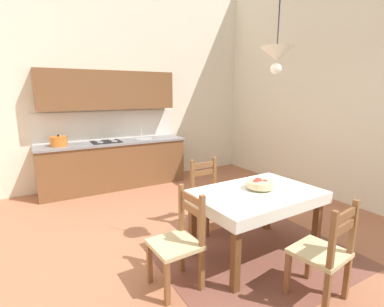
% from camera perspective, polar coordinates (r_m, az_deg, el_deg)
% --- Properties ---
extents(ground_plane, '(6.45, 6.50, 0.10)m').
position_cam_1_polar(ground_plane, '(3.67, -0.77, -18.38)').
color(ground_plane, '#AD6B4C').
extents(wall_back, '(6.45, 0.12, 4.18)m').
position_cam_1_polar(wall_back, '(5.98, -15.48, 14.29)').
color(wall_back, silver).
rests_on(wall_back, ground_plane).
extents(wall_right, '(0.12, 6.50, 4.18)m').
position_cam_1_polar(wall_right, '(5.31, 29.45, 13.56)').
color(wall_right, silver).
rests_on(wall_right, ground_plane).
extents(area_rug, '(2.10, 1.60, 0.01)m').
position_cam_1_polar(area_rug, '(3.49, 13.21, -19.48)').
color(area_rug, brown).
rests_on(area_rug, ground_plane).
extents(kitchen_cabinetry, '(2.73, 0.63, 2.20)m').
position_cam_1_polar(kitchen_cabinetry, '(5.70, -15.43, 1.94)').
color(kitchen_cabinetry, brown).
rests_on(kitchen_cabinetry, ground_plane).
extents(dining_table, '(1.40, 0.97, 0.75)m').
position_cam_1_polar(dining_table, '(3.28, 12.52, -9.46)').
color(dining_table, brown).
rests_on(dining_table, ground_plane).
extents(dining_chair_tv_side, '(0.44, 0.44, 0.93)m').
position_cam_1_polar(dining_chair_tv_side, '(2.80, -2.65, -17.12)').
color(dining_chair_tv_side, '#D1BC89').
rests_on(dining_chair_tv_side, ground_plane).
extents(dining_chair_kitchen_side, '(0.43, 0.43, 0.93)m').
position_cam_1_polar(dining_chair_kitchen_side, '(3.92, 3.40, -8.42)').
color(dining_chair_kitchen_side, '#D1BC89').
rests_on(dining_chair_kitchen_side, ground_plane).
extents(dining_chair_camera_side, '(0.48, 0.48, 0.93)m').
position_cam_1_polar(dining_chair_camera_side, '(2.87, 24.66, -17.56)').
color(dining_chair_camera_side, '#D1BC89').
rests_on(dining_chair_camera_side, ground_plane).
extents(fruit_bowl, '(0.30, 0.30, 0.12)m').
position_cam_1_polar(fruit_bowl, '(3.29, 13.27, -5.91)').
color(fruit_bowl, beige).
rests_on(fruit_bowl, dining_table).
extents(pendant_lamp, '(0.32, 0.32, 0.80)m').
position_cam_1_polar(pendant_lamp, '(3.06, 16.43, 18.20)').
color(pendant_lamp, black).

